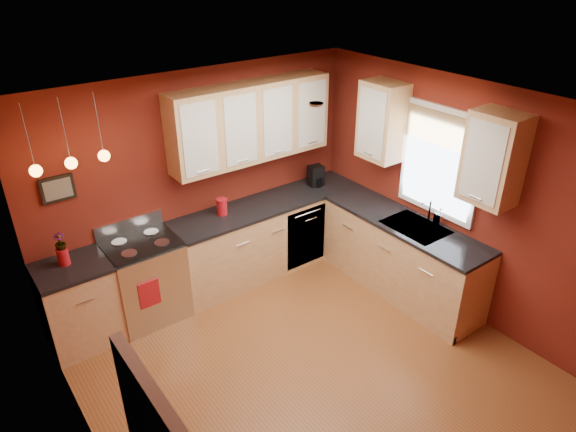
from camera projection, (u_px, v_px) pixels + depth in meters
floor at (313, 371)px, 5.09m from camera, size 4.20×4.20×0.00m
ceiling at (321, 116)px, 3.87m from camera, size 4.00×4.20×0.02m
wall_back at (202, 182)px, 5.97m from camera, size 4.00×0.02×2.60m
wall_front at (546, 418)px, 2.99m from camera, size 4.00×0.02×2.60m
wall_left at (86, 359)px, 3.42m from camera, size 0.02×4.20×2.60m
wall_right at (459, 200)px, 5.54m from camera, size 0.02×4.20×2.60m
base_cabinets_back_left at (80, 306)px, 5.28m from camera, size 0.70×0.60×0.90m
base_cabinets_back_right at (269, 236)px, 6.54m from camera, size 2.54×0.60×0.90m
base_cabinets_right at (401, 258)px, 6.09m from camera, size 0.60×2.10×0.90m
counter_back_left at (71, 268)px, 5.06m from camera, size 0.70×0.62×0.04m
counter_back_right at (268, 203)px, 6.32m from camera, size 2.54×0.62×0.04m
counter_right at (405, 223)px, 5.87m from camera, size 0.62×2.10×0.04m
gas_range at (146, 279)px, 5.65m from camera, size 0.76×0.64×1.11m
dishwasher_front at (306, 237)px, 6.53m from camera, size 0.60×0.02×0.80m
sink at (415, 228)px, 5.77m from camera, size 0.50×0.70×0.33m
window at (440, 159)px, 5.55m from camera, size 0.06×1.02×1.22m
upper_cabinets_back at (251, 122)px, 5.85m from camera, size 2.00×0.35×0.90m
upper_cabinets_right at (433, 138)px, 5.37m from camera, size 0.35×1.95×0.90m
wall_picture at (58, 189)px, 4.97m from camera, size 0.32×0.03×0.26m
pendant_lights at (71, 162)px, 4.62m from camera, size 0.71×0.11×0.66m
red_canister at (222, 207)px, 5.98m from camera, size 0.13×0.13×0.20m
red_vase at (63, 257)px, 5.04m from camera, size 0.11×0.11×0.18m
flowers at (60, 242)px, 4.97m from camera, size 0.13×0.13×0.19m
coffee_maker at (316, 176)px, 6.69m from camera, size 0.21×0.20×0.27m
soap_pump at (440, 216)px, 5.76m from camera, size 0.10×0.10×0.21m
dish_towel at (149, 294)px, 5.35m from camera, size 0.23×0.02×0.31m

